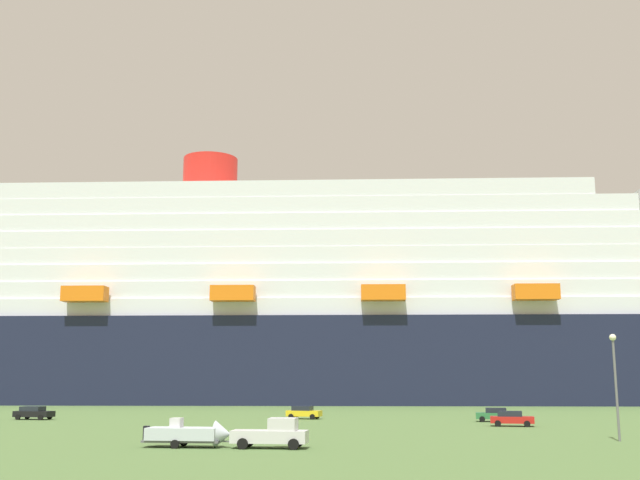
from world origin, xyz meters
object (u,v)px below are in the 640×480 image
(cruise_ship, at_px, (377,316))
(street_lamp, at_px, (615,372))
(parked_car_yellow_taxi, at_px, (304,412))
(parked_car_green_wagon, at_px, (495,414))
(parked_car_black_coupe, at_px, (34,413))
(pickup_truck, at_px, (273,434))
(small_boat_on_trailer, at_px, (193,434))
(parked_car_red_hatchback, at_px, (511,418))

(cruise_ship, distance_m, street_lamp, 90.96)
(parked_car_yellow_taxi, bearing_deg, cruise_ship, 85.25)
(cruise_ship, relative_size, parked_car_green_wagon, 64.71)
(parked_car_black_coupe, height_order, parked_car_yellow_taxi, same)
(parked_car_yellow_taxi, bearing_deg, parked_car_green_wagon, -5.78)
(cruise_ship, relative_size, pickup_truck, 49.25)
(small_boat_on_trailer, distance_m, parked_car_red_hatchback, 38.48)
(street_lamp, distance_m, parked_car_green_wagon, 27.70)
(small_boat_on_trailer, relative_size, parked_car_green_wagon, 1.74)
(cruise_ship, height_order, parked_car_red_hatchback, cruise_ship)
(pickup_truck, xyz_separation_m, street_lamp, (26.72, 10.36, 4.57))
(parked_car_red_hatchback, distance_m, parked_car_black_coupe, 57.03)
(small_boat_on_trailer, distance_m, parked_car_green_wagon, 44.15)
(parked_car_red_hatchback, height_order, parked_car_green_wagon, same)
(pickup_truck, relative_size, small_boat_on_trailer, 0.75)
(parked_car_green_wagon, bearing_deg, parked_car_yellow_taxi, 174.22)
(parked_car_red_hatchback, distance_m, parked_car_yellow_taxi, 26.44)
(parked_car_green_wagon, bearing_deg, parked_car_black_coupe, -175.86)
(cruise_ship, distance_m, small_boat_on_trailer, 98.36)
(small_boat_on_trailer, bearing_deg, pickup_truck, 1.57)
(small_boat_on_trailer, height_order, street_lamp, street_lamp)
(street_lamp, bearing_deg, small_boat_on_trailer, -162.21)
(parked_car_red_hatchback, relative_size, parked_car_yellow_taxi, 1.04)
(pickup_truck, bearing_deg, parked_car_black_coupe, 138.88)
(pickup_truck, height_order, parked_car_red_hatchback, pickup_truck)
(cruise_ship, bearing_deg, parked_car_yellow_taxi, -94.75)
(parked_car_red_hatchback, xyz_separation_m, parked_car_black_coupe, (-56.88, 4.07, 0.00))
(street_lamp, height_order, parked_car_red_hatchback, street_lamp)
(parked_car_green_wagon, bearing_deg, street_lamp, -72.71)
(parked_car_yellow_taxi, bearing_deg, street_lamp, -42.27)
(parked_car_red_hatchback, xyz_separation_m, parked_car_yellow_taxi, (-24.29, 10.44, -0.00))
(pickup_truck, bearing_deg, parked_car_green_wagon, 62.93)
(cruise_ship, bearing_deg, small_boat_on_trailer, -93.78)
(small_boat_on_trailer, distance_m, parked_car_yellow_taxi, 38.95)
(parked_car_red_hatchback, bearing_deg, small_boat_on_trailer, -132.27)
(small_boat_on_trailer, height_order, parked_car_yellow_taxi, small_boat_on_trailer)
(cruise_ship, xyz_separation_m, parked_car_yellow_taxi, (-4.80, -57.87, -16.44))
(cruise_ship, height_order, pickup_truck, cruise_ship)
(small_boat_on_trailer, relative_size, parked_car_yellow_taxi, 1.68)
(street_lamp, xyz_separation_m, parked_car_green_wagon, (-8.11, 26.05, -4.78))
(parked_car_black_coupe, bearing_deg, small_boat_on_trailer, -46.40)
(pickup_truck, distance_m, parked_car_yellow_taxi, 39.01)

